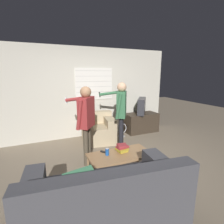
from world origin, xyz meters
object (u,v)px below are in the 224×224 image
couch_blue (106,200)px  tv (142,106)px  person_left_standing (86,116)px  book_stack (122,148)px  person_right_standing (121,108)px  soda_can (107,152)px  floor_fan (122,130)px  armchair_beige (98,129)px  coffee_table (120,156)px  spare_remote (104,152)px

couch_blue → tv: size_ratio=2.79×
person_left_standing → book_stack: person_left_standing is taller
person_right_standing → book_stack: bearing=-173.0°
soda_can → floor_fan: bearing=55.9°
tv → person_right_standing: person_right_standing is taller
person_right_standing → floor_fan: 1.19m
armchair_beige → floor_fan: armchair_beige is taller
coffee_table → person_right_standing: 1.32m
tv → person_left_standing: 2.50m
person_right_standing → floor_fan: bearing=3.8°
person_right_standing → soda_can: size_ratio=12.94×
tv → coffee_table: bearing=-4.1°
book_stack → soda_can: bearing=-178.2°
floor_fan → tv: bearing=11.7°
coffee_table → person_right_standing: bearing=62.9°
coffee_table → floor_fan: size_ratio=2.82×
person_right_standing → tv: bearing=-20.3°
tv → soda_can: bearing=-8.6°
tv → floor_fan: size_ratio=1.76×
couch_blue → floor_fan: 3.07m
coffee_table → tv: tv is taller
armchair_beige → floor_fan: 0.76m
person_right_standing → book_stack: (-0.44, -0.95, -0.56)m
armchair_beige → tv: (1.52, 0.21, 0.50)m
tv → spare_remote: size_ratio=5.57×
soda_can → spare_remote: (-0.02, 0.12, -0.05)m
tv → soda_can: (-1.92, -1.86, -0.37)m
armchair_beige → soda_can: bearing=86.5°
couch_blue → person_right_standing: bearing=66.0°
coffee_table → soda_can: size_ratio=9.11×
person_left_standing → person_right_standing: bearing=-28.5°
book_stack → couch_blue: bearing=-126.4°
soda_can → coffee_table: bearing=-14.1°
couch_blue → coffee_table: (0.63, 0.89, 0.04)m
armchair_beige → coffee_table: armchair_beige is taller
coffee_table → tv: (1.69, 1.92, 0.47)m
tv → armchair_beige: bearing=-44.7°
soda_can → armchair_beige: bearing=76.2°
spare_remote → armchair_beige: bearing=38.0°
floor_fan → book_stack: bearing=-116.6°
coffee_table → spare_remote: spare_remote is taller
person_left_standing → couch_blue: bearing=-147.4°
tv → floor_fan: bearing=-40.9°
book_stack → floor_fan: (0.84, 1.69, -0.28)m
armchair_beige → tv: 1.61m
tv → book_stack: bearing=-3.8°
armchair_beige → book_stack: armchair_beige is taller
person_left_standing → floor_fan: 1.94m
tv → person_right_standing: size_ratio=0.44×
soda_can → person_right_standing: bearing=51.9°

